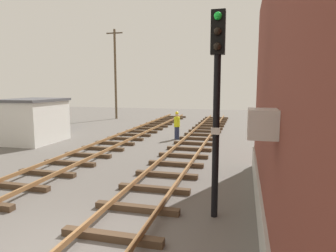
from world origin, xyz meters
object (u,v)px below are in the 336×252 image
utility_pole_far (115,73)px  control_hut (34,120)px  parked_car_blue (36,118)px  signal_mast (217,91)px  parked_car_green (38,113)px  track_worker_foreground (177,126)px

utility_pole_far → control_hut: bearing=-87.4°
parked_car_blue → utility_pole_far: bearing=70.1°
signal_mast → parked_car_green: (-18.83, 17.04, -2.52)m
signal_mast → parked_car_blue: signal_mast is taller
parked_car_green → track_worker_foreground: size_ratio=2.25×
parked_car_blue → signal_mast: bearing=-39.4°
control_hut → track_worker_foreground: bearing=20.8°
control_hut → parked_car_green: bearing=126.8°
parked_car_green → track_worker_foreground: track_worker_foreground is taller
parked_car_blue → parked_car_green: 4.84m
track_worker_foreground → signal_mast: bearing=-72.4°
control_hut → signal_mast: bearing=-33.8°
parked_car_green → track_worker_foreground: bearing=-20.5°
utility_pole_far → parked_car_green: bearing=-140.8°
control_hut → parked_car_blue: control_hut is taller
parked_car_green → track_worker_foreground: (15.22, -5.69, 0.03)m
control_hut → utility_pole_far: size_ratio=0.40×
parked_car_green → utility_pole_far: size_ratio=0.44×
parked_car_blue → parked_car_green: size_ratio=1.00×
signal_mast → control_hut: bearing=146.2°
signal_mast → parked_car_blue: 20.83m
control_hut → track_worker_foreground: control_hut is taller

